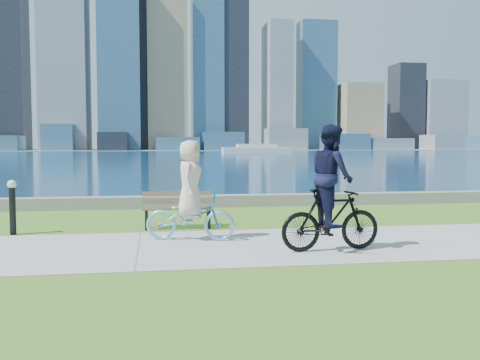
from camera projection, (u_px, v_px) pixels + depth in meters
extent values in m
plane|color=#3D671B|center=(349.00, 243.00, 10.27)|extent=(320.00, 320.00, 0.00)
cube|color=#989994|center=(349.00, 243.00, 10.27)|extent=(80.00, 3.50, 0.02)
cube|color=slate|center=(277.00, 200.00, 16.37)|extent=(90.00, 0.50, 0.35)
cube|color=navy|center=(180.00, 155.00, 81.21)|extent=(320.00, 131.00, 0.01)
cube|color=gray|center=(170.00, 150.00, 138.35)|extent=(320.00, 30.00, 0.12)
cube|color=navy|center=(59.00, 138.00, 126.29)|extent=(7.09, 7.17, 6.30)
cube|color=black|center=(113.00, 142.00, 125.90)|extent=(6.72, 8.07, 4.40)
cube|color=navy|center=(177.00, 144.00, 131.13)|extent=(10.51, 8.23, 3.30)
cube|color=navy|center=(223.00, 141.00, 130.67)|extent=(9.73, 6.09, 4.53)
cube|color=slate|center=(286.00, 140.00, 132.57)|extent=(9.74, 6.20, 5.44)
cube|color=navy|center=(345.00, 142.00, 135.31)|extent=(10.66, 8.39, 4.15)
cube|color=slate|center=(388.00, 144.00, 136.83)|extent=(11.14, 7.30, 3.03)
cube|color=slate|center=(442.00, 143.00, 138.72)|extent=(8.27, 8.18, 3.95)
cube|color=black|center=(3.00, 7.00, 131.40)|extent=(9.98, 9.58, 70.59)
cube|color=slate|center=(63.00, 8.00, 130.25)|extent=(11.14, 11.74, 69.50)
cube|color=navy|center=(120.00, 63.00, 132.46)|extent=(10.09, 10.05, 43.11)
cube|color=#907658|center=(167.00, 74.00, 137.03)|extent=(9.88, 8.95, 38.99)
cube|color=black|center=(230.00, 31.00, 139.18)|extent=(9.19, 6.35, 61.85)
cube|color=slate|center=(277.00, 87.00, 142.43)|extent=(6.14, 11.49, 33.36)
cube|color=navy|center=(316.00, 86.00, 145.41)|extent=(9.70, 6.72, 34.49)
cube|color=#907658|center=(358.00, 117.00, 145.23)|extent=(10.26, 10.13, 17.71)
cube|color=black|center=(406.00, 107.00, 149.83)|extent=(7.64, 8.04, 23.68)
cube|color=slate|center=(441.00, 116.00, 150.88)|extent=(11.50, 9.08, 19.18)
cube|color=black|center=(144.00, 2.00, 136.73)|extent=(9.00, 9.00, 76.00)
cube|color=navy|center=(207.00, 27.00, 138.67)|extent=(8.00, 8.00, 64.00)
cube|color=silver|center=(256.00, 150.00, 98.68)|extent=(12.56, 3.59, 1.08)
cube|color=silver|center=(256.00, 146.00, 98.62)|extent=(7.18, 2.69, 0.63)
cube|color=black|center=(146.00, 220.00, 11.73)|extent=(0.06, 0.06, 0.45)
cube|color=black|center=(209.00, 219.00, 11.93)|extent=(0.06, 0.06, 0.45)
cube|color=black|center=(147.00, 218.00, 12.08)|extent=(0.06, 0.06, 0.45)
cube|color=black|center=(208.00, 217.00, 12.28)|extent=(0.06, 0.06, 0.45)
cube|color=brown|center=(178.00, 209.00, 11.82)|extent=(1.58, 0.12, 0.04)
cube|color=brown|center=(178.00, 208.00, 11.97)|extent=(1.58, 0.12, 0.04)
cube|color=brown|center=(178.00, 207.00, 12.13)|extent=(1.58, 0.12, 0.04)
cube|color=brown|center=(177.00, 201.00, 12.24)|extent=(1.58, 0.08, 0.11)
cube|color=brown|center=(177.00, 194.00, 12.25)|extent=(1.58, 0.08, 0.11)
cylinder|color=black|center=(13.00, 210.00, 11.18)|extent=(0.13, 0.13, 1.02)
sphere|color=silver|center=(12.00, 184.00, 11.14)|extent=(0.19, 0.19, 0.19)
imported|color=#5DC0E3|center=(190.00, 217.00, 10.45)|extent=(1.02, 1.85, 0.92)
imported|color=silver|center=(190.00, 179.00, 10.40)|extent=(0.66, 0.85, 1.53)
imported|color=black|center=(331.00, 220.00, 9.42)|extent=(0.68, 1.87, 1.10)
imported|color=black|center=(331.00, 176.00, 9.37)|extent=(0.74, 0.92, 1.80)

